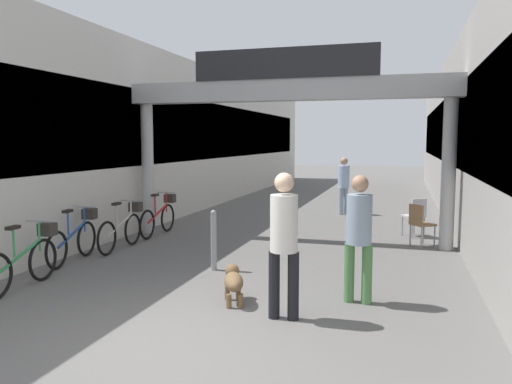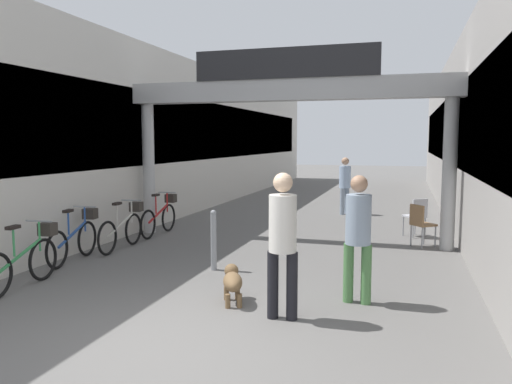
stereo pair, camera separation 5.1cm
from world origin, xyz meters
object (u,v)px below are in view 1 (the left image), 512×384
bollard_post_metal (214,240)px  cafe_chair_aluminium_farther (416,214)px  bicycle_silver_third (123,228)px  bicycle_red_farthest (160,216)px  dog_on_leash (233,281)px  cafe_chair_wood_nearer (420,221)px  bicycle_green_nearest (25,259)px  bicycle_blue_second (75,237)px  pedestrian_companion (359,230)px  pedestrian_carrying_crate (344,182)px  pedestrian_with_dog (284,235)px

bollard_post_metal → cafe_chair_aluminium_farther: bollard_post_metal is taller
bicycle_silver_third → bicycle_red_farthest: 1.62m
dog_on_leash → bicycle_silver_third: size_ratio=0.41×
dog_on_leash → bollard_post_metal: bearing=119.9°
bicycle_red_farthest → cafe_chair_aluminium_farther: bearing=13.5°
cafe_chair_wood_nearer → bicycle_green_nearest: bearing=-140.8°
bollard_post_metal → bicycle_blue_second: bearing=-177.7°
bicycle_green_nearest → cafe_chair_wood_nearer: bearing=39.2°
pedestrian_companion → bollard_post_metal: size_ratio=1.68×
pedestrian_carrying_crate → bicycle_green_nearest: (-3.70, -8.92, -0.54)m
cafe_chair_wood_nearer → cafe_chair_aluminium_farther: (-0.05, 1.12, 0.00)m
dog_on_leash → cafe_chair_wood_nearer: cafe_chair_wood_nearer is taller
pedestrian_companion → bollard_post_metal: 2.76m
bicycle_silver_third → cafe_chair_aluminium_farther: bicycle_silver_third is taller
pedestrian_with_dog → dog_on_leash: bearing=152.5°
bicycle_red_farthest → cafe_chair_aluminium_farther: 5.92m
pedestrian_carrying_crate → cafe_chair_aluminium_farther: 3.72m
bollard_post_metal → cafe_chair_aluminium_farther: size_ratio=1.16×
pedestrian_with_dog → bicycle_silver_third: size_ratio=1.08×
bicycle_silver_third → cafe_chair_wood_nearer: (5.80, 1.88, 0.10)m
cafe_chair_aluminium_farther → pedestrian_with_dog: bearing=-105.7°
pedestrian_companion → bicycle_red_farthest: bearing=142.7°
pedestrian_companion → bollard_post_metal: (-2.51, 1.06, -0.48)m
bicycle_green_nearest → bicycle_silver_third: 2.80m
pedestrian_with_dog → pedestrian_companion: pedestrian_with_dog is taller
dog_on_leash → bicycle_silver_third: bearing=141.7°
bicycle_red_farthest → dog_on_leash: bearing=-52.1°
pedestrian_carrying_crate → bicycle_red_farthest: (-3.75, -4.49, -0.54)m
dog_on_leash → pedestrian_companion: bearing=16.2°
bicycle_silver_third → bollard_post_metal: bollard_post_metal is taller
pedestrian_carrying_crate → dog_on_leash: bearing=-93.2°
pedestrian_companion → bicycle_silver_third: bearing=156.7°
bicycle_blue_second → bicycle_silver_third: (0.29, 1.15, 0.00)m
bicycle_blue_second → bollard_post_metal: 2.67m
dog_on_leash → pedestrian_with_dog: bearing=-27.5°
cafe_chair_wood_nearer → bicycle_blue_second: bearing=-153.5°
pedestrian_companion → dog_on_leash: pedestrian_companion is taller
bicycle_red_farthest → pedestrian_carrying_crate: bearing=50.1°
cafe_chair_aluminium_farther → cafe_chair_wood_nearer: bearing=-87.4°
bollard_post_metal → bicycle_red_farthest: bearing=131.8°
bicycle_blue_second → pedestrian_with_dog: bearing=-22.9°
pedestrian_with_dog → bicycle_blue_second: 4.75m
pedestrian_companion → bicycle_green_nearest: (-4.83, -0.70, -0.57)m
bicycle_green_nearest → cafe_chair_wood_nearer: (5.75, 4.69, 0.10)m
dog_on_leash → cafe_chair_aluminium_farther: size_ratio=0.78×
pedestrian_carrying_crate → bicycle_blue_second: pedestrian_carrying_crate is taller
pedestrian_carrying_crate → bicycle_red_farthest: bearing=-129.9°
bicycle_silver_third → pedestrian_with_dog: bearing=-36.4°
bicycle_green_nearest → dog_on_leash: bearing=4.1°
bicycle_red_farthest → bollard_post_metal: bearing=-48.2°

